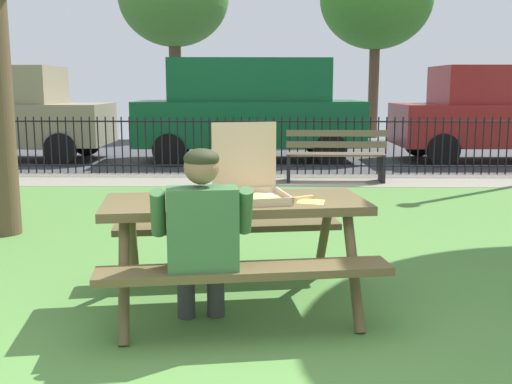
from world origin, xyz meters
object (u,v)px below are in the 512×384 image
object	(u,v)px
adult_at_table	(202,234)
picnic_table_foreground	(235,224)
parked_car_right	(503,112)
pizza_box_open	(249,185)
pizza_slice_on_table	(309,200)
park_bench_center	(335,156)
parked_car_center	(249,108)

from	to	relation	value
adult_at_table	picnic_table_foreground	bearing A→B (deg)	71.79
picnic_table_foreground	parked_car_right	xyz separation A→B (m)	(5.07, 8.52, 0.41)
pizza_box_open	pizza_slice_on_table	bearing A→B (deg)	-8.71
picnic_table_foreground	pizza_box_open	world-z (taller)	pizza_box_open
pizza_slice_on_table	park_bench_center	xyz separation A→B (m)	(0.83, 5.77, -0.36)
picnic_table_foreground	pizza_box_open	xyz separation A→B (m)	(0.10, 0.02, 0.27)
parked_car_center	parked_car_right	bearing A→B (deg)	-0.01
pizza_box_open	pizza_slice_on_table	world-z (taller)	pizza_box_open
park_bench_center	pizza_slice_on_table	bearing A→B (deg)	-98.17
pizza_box_open	parked_car_center	world-z (taller)	parked_car_center
pizza_slice_on_table	park_bench_center	world-z (taller)	park_bench_center
picnic_table_foreground	adult_at_table	bearing A→B (deg)	-108.21
pizza_box_open	parked_car_center	size ratio (longest dim) A/B	0.12
pizza_slice_on_table	park_bench_center	bearing A→B (deg)	81.83
adult_at_table	parked_car_right	bearing A→B (deg)	59.91
pizza_slice_on_table	adult_at_table	xyz separation A→B (m)	(-0.69, -0.49, -0.12)
pizza_box_open	park_bench_center	world-z (taller)	pizza_box_open
pizza_box_open	park_bench_center	xyz separation A→B (m)	(1.24, 5.70, -0.45)
park_bench_center	parked_car_right	world-z (taller)	parked_car_right
parked_car_right	pizza_slice_on_table	bearing A→B (deg)	-118.04
parked_car_center	parked_car_right	world-z (taller)	parked_car_center
parked_car_center	parked_car_right	xyz separation A→B (m)	(5.21, -0.00, -0.09)
pizza_box_open	pizza_slice_on_table	distance (m)	0.43
park_bench_center	pizza_box_open	bearing A→B (deg)	-102.26
parked_car_right	pizza_box_open	bearing A→B (deg)	-120.33
picnic_table_foreground	park_bench_center	world-z (taller)	park_bench_center
parked_car_center	parked_car_right	distance (m)	5.21
picnic_table_foreground	parked_car_right	bearing A→B (deg)	59.24
picnic_table_foreground	adult_at_table	size ratio (longest dim) A/B	1.68
picnic_table_foreground	park_bench_center	size ratio (longest dim) A/B	1.24
picnic_table_foreground	parked_car_center	xyz separation A→B (m)	(-0.14, 8.52, 0.50)
picnic_table_foreground	park_bench_center	distance (m)	5.88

